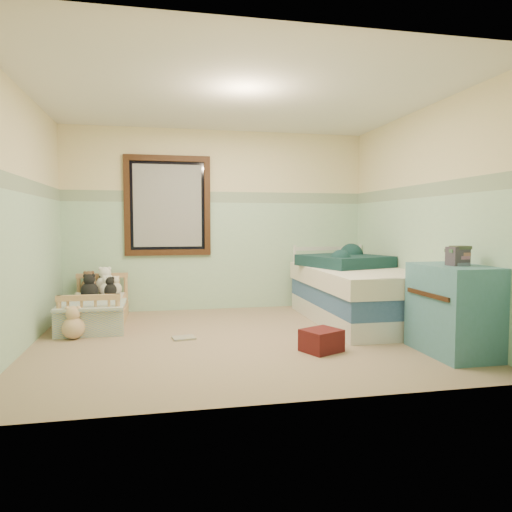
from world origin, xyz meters
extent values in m
cube|color=#8A755B|center=(0.00, 0.00, -0.01)|extent=(4.20, 3.60, 0.02)
cube|color=silver|center=(0.00, 0.00, 2.51)|extent=(4.20, 3.60, 0.02)
cube|color=beige|center=(0.00, 1.80, 1.25)|extent=(4.20, 0.04, 2.50)
cube|color=beige|center=(0.00, -1.80, 1.25)|extent=(4.20, 0.04, 2.50)
cube|color=beige|center=(-2.10, 0.00, 1.25)|extent=(0.04, 3.60, 2.50)
cube|color=beige|center=(2.10, 0.00, 1.25)|extent=(0.04, 3.60, 2.50)
cube|color=#A2CBAB|center=(0.00, 1.79, 0.75)|extent=(4.20, 0.01, 1.50)
cube|color=#54805D|center=(0.00, 1.79, 1.57)|extent=(4.20, 0.01, 0.15)
cube|color=black|center=(-0.70, 1.76, 1.45)|extent=(1.16, 0.06, 1.36)
cube|color=#ADADAB|center=(-0.70, 1.77, 1.45)|extent=(0.92, 0.01, 1.12)
cube|color=#AC7751|center=(-1.57, 1.05, 0.08)|extent=(0.66, 1.32, 0.17)
cube|color=white|center=(-1.57, 1.05, 0.23)|extent=(0.60, 1.26, 0.12)
cube|color=#729CD1|center=(-1.57, 0.64, 0.30)|extent=(0.71, 0.66, 0.03)
sphere|color=brown|center=(-1.72, 1.55, 0.39)|extent=(0.21, 0.21, 0.21)
sphere|color=white|center=(-1.52, 1.55, 0.41)|extent=(0.24, 0.24, 0.24)
sphere|color=#E0B788|center=(-1.67, 1.33, 0.38)|extent=(0.17, 0.17, 0.17)
sphere|color=black|center=(-1.44, 1.33, 0.37)|extent=(0.17, 0.17, 0.17)
sphere|color=#F0E6C8|center=(-1.76, 1.25, 0.12)|extent=(0.25, 0.25, 0.25)
sphere|color=#E0B788|center=(-1.71, 0.34, 0.12)|extent=(0.24, 0.24, 0.24)
cube|color=silver|center=(1.55, 0.55, 0.11)|extent=(1.06, 2.11, 0.22)
cube|color=navy|center=(1.55, 0.55, 0.33)|extent=(1.06, 2.11, 0.22)
cube|color=white|center=(1.55, 0.55, 0.55)|extent=(1.10, 2.15, 0.22)
cube|color=#113938|center=(1.50, 0.85, 0.73)|extent=(1.15, 1.18, 0.14)
cube|color=teal|center=(1.83, -0.95, 0.41)|extent=(0.52, 0.83, 0.83)
cube|color=#412A2B|center=(1.83, -1.00, 0.91)|extent=(0.18, 0.15, 0.17)
cube|color=maroon|center=(0.67, -0.63, 0.10)|extent=(0.43, 0.41, 0.21)
cube|color=gold|center=(-0.58, 0.11, 0.01)|extent=(0.26, 0.21, 0.02)
sphere|color=black|center=(-1.53, 1.56, 0.39)|extent=(0.20, 0.20, 0.20)
sphere|color=white|center=(-1.47, 1.36, 0.38)|extent=(0.18, 0.18, 0.18)
sphere|color=#F0E6C8|center=(-1.38, 1.44, 0.37)|extent=(0.17, 0.17, 0.17)
sphere|color=#F0E6C8|center=(-1.68, 1.32, 0.38)|extent=(0.19, 0.19, 0.19)
sphere|color=black|center=(-1.66, 1.14, 0.39)|extent=(0.21, 0.21, 0.21)
camera|label=1|loc=(-0.82, -4.78, 1.21)|focal=32.95mm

